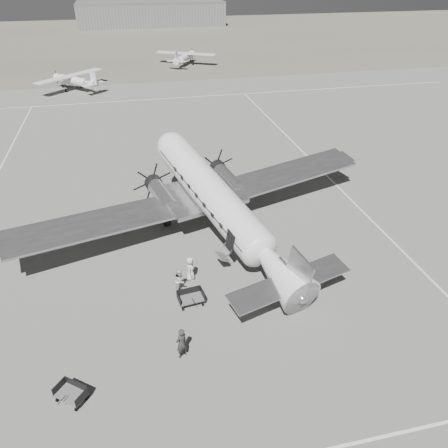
# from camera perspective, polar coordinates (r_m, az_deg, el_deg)

# --- Properties ---
(ground) EXTENTS (260.00, 260.00, 0.00)m
(ground) POSITION_cam_1_polar(r_m,az_deg,el_deg) (29.54, 0.44, -4.46)
(ground) COLOR slate
(ground) RESTS_ON ground
(taxi_line_right) EXTENTS (0.15, 80.00, 0.01)m
(taxi_line_right) POSITION_cam_1_polar(r_m,az_deg,el_deg) (33.89, 20.61, -1.53)
(taxi_line_right) COLOR silver
(taxi_line_right) RESTS_ON ground
(taxi_line_horizon) EXTENTS (90.00, 0.15, 0.01)m
(taxi_line_horizon) POSITION_cam_1_polar(r_m,az_deg,el_deg) (65.84, -7.84, 15.92)
(taxi_line_horizon) COLOR silver
(taxi_line_horizon) RESTS_ON ground
(grass_infield) EXTENTS (260.00, 90.00, 0.01)m
(grass_infield) POSITION_cam_1_polar(r_m,az_deg,el_deg) (119.67, -10.86, 22.63)
(grass_infield) COLOR #616052
(grass_infield) RESTS_ON ground
(hangar_main) EXTENTS (42.00, 14.00, 6.60)m
(hangar_main) POSITION_cam_1_polar(r_m,az_deg,el_deg) (144.35, -9.49, 25.50)
(hangar_main) COLOR slate
(hangar_main) RESTS_ON ground
(dc3_airliner) EXTENTS (33.03, 27.29, 5.42)m
(dc3_airliner) POSITION_cam_1_polar(r_m,az_deg,el_deg) (30.42, -0.84, 2.74)
(dc3_airliner) COLOR silver
(dc3_airliner) RESTS_ON ground
(light_plane_left) EXTENTS (15.37, 15.32, 2.49)m
(light_plane_left) POSITION_cam_1_polar(r_m,az_deg,el_deg) (73.12, -19.05, 17.13)
(light_plane_left) COLOR silver
(light_plane_left) RESTS_ON ground
(light_plane_right) EXTENTS (14.82, 13.95, 2.43)m
(light_plane_right) POSITION_cam_1_polar(r_m,az_deg,el_deg) (87.72, -5.07, 20.75)
(light_plane_right) COLOR silver
(light_plane_right) RESTS_ON ground
(baggage_cart_near) EXTENTS (1.69, 1.29, 0.89)m
(baggage_cart_near) POSITION_cam_1_polar(r_m,az_deg,el_deg) (25.74, -4.37, -9.64)
(baggage_cart_near) COLOR #555555
(baggage_cart_near) RESTS_ON ground
(baggage_cart_far) EXTENTS (1.78, 1.72, 0.82)m
(baggage_cart_far) POSITION_cam_1_polar(r_m,az_deg,el_deg) (22.34, -19.33, -20.23)
(baggage_cart_far) COLOR #555555
(baggage_cart_far) RESTS_ON ground
(ground_crew) EXTENTS (0.79, 0.72, 1.81)m
(ground_crew) POSITION_cam_1_polar(r_m,az_deg,el_deg) (22.65, -5.57, -15.22)
(ground_crew) COLOR #292929
(ground_crew) RESTS_ON ground
(ramp_agent) EXTENTS (0.86, 0.95, 1.58)m
(ramp_agent) POSITION_cam_1_polar(r_m,az_deg,el_deg) (26.52, -5.76, -7.32)
(ramp_agent) COLOR silver
(ramp_agent) RESTS_ON ground
(passenger) EXTENTS (0.79, 0.95, 1.67)m
(passenger) POSITION_cam_1_polar(r_m,az_deg,el_deg) (27.28, -4.42, -5.85)
(passenger) COLOR silver
(passenger) RESTS_ON ground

